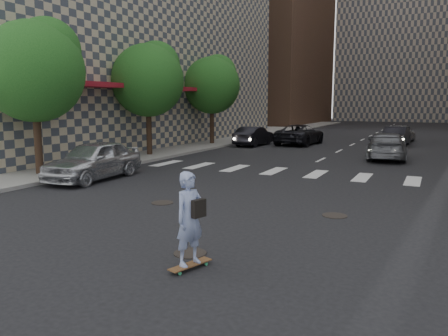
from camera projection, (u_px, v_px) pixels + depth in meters
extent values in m
plane|color=black|center=(198.00, 219.00, 12.00)|extent=(160.00, 160.00, 0.00)
cube|color=gray|center=(164.00, 141.00, 36.06)|extent=(13.00, 80.00, 0.15)
cube|color=black|center=(115.00, 123.00, 25.45)|extent=(0.30, 14.00, 4.00)
cube|color=maroon|center=(124.00, 86.00, 24.79)|extent=(1.60, 14.00, 0.25)
cylinder|color=#382619|center=(38.00, 141.00, 18.56)|extent=(0.32, 0.32, 2.80)
sphere|color=#194517|center=(34.00, 72.00, 18.13)|extent=(4.20, 4.20, 4.20)
sphere|color=#194517|center=(47.00, 51.00, 18.44)|extent=(2.80, 2.80, 2.80)
cylinder|color=#382619|center=(149.00, 131.00, 25.67)|extent=(0.32, 0.32, 2.80)
sphere|color=#194517|center=(148.00, 80.00, 25.24)|extent=(4.20, 4.20, 4.20)
sphere|color=#194517|center=(156.00, 65.00, 25.55)|extent=(2.80, 2.80, 2.80)
cylinder|color=#382619|center=(212.00, 124.00, 32.78)|extent=(0.32, 0.32, 2.80)
sphere|color=#194517|center=(212.00, 85.00, 32.35)|extent=(4.20, 4.20, 4.20)
sphere|color=#194517|center=(218.00, 73.00, 32.66)|extent=(2.80, 2.80, 2.80)
cylinder|color=black|center=(190.00, 253.00, 9.26)|extent=(0.70, 0.70, 0.02)
cylinder|color=black|center=(162.00, 203.00, 13.94)|extent=(0.70, 0.70, 0.02)
cylinder|color=black|center=(335.00, 216.00, 12.35)|extent=(0.70, 0.70, 0.02)
cube|color=brown|center=(190.00, 265.00, 8.39)|extent=(0.51, 0.98, 0.02)
cylinder|color=#2D955E|center=(174.00, 271.00, 8.22)|extent=(0.05, 0.07, 0.06)
cylinder|color=#2D955E|center=(180.00, 274.00, 8.10)|extent=(0.05, 0.07, 0.06)
cylinder|color=#2D955E|center=(200.00, 262.00, 8.70)|extent=(0.05, 0.07, 0.06)
cylinder|color=#2D955E|center=(206.00, 264.00, 8.59)|extent=(0.05, 0.07, 0.06)
imported|color=#859BC1|center=(190.00, 219.00, 8.26)|extent=(0.61, 0.76, 1.80)
cube|color=black|center=(199.00, 208.00, 8.13)|extent=(0.19, 0.32, 0.34)
imported|color=silver|center=(94.00, 160.00, 18.11)|extent=(2.19, 4.87, 1.62)
imported|color=black|center=(254.00, 136.00, 32.49)|extent=(1.65, 4.37, 1.42)
imported|color=#595B61|center=(387.00, 146.00, 24.69)|extent=(2.55, 5.34, 1.50)
imported|color=black|center=(300.00, 135.00, 33.37)|extent=(2.80, 5.60, 1.52)
imported|color=silver|center=(401.00, 133.00, 35.42)|extent=(2.20, 4.45, 1.46)
imported|color=black|center=(397.00, 136.00, 32.39)|extent=(1.73, 4.46, 1.45)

